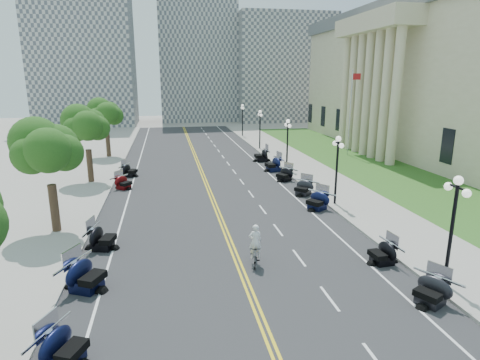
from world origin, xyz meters
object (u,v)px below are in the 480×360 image
flagpole (350,114)px  bicycle (255,254)px  cyclist_rider (255,228)px  civic_building (461,79)px  motorcycle_n_3 (431,290)px

flagpole → bicycle: flagpole is taller
flagpole → cyclist_rider: flagpole is taller
civic_building → cyclist_rider: (-31.20, -26.30, -6.94)m
civic_building → cyclist_rider: civic_building is taller
motorcycle_n_3 → cyclist_rider: size_ratio=1.05×
motorcycle_n_3 → bicycle: (-6.31, 4.83, -0.11)m
civic_building → motorcycle_n_3: 40.71m
motorcycle_n_3 → bicycle: bearing=-155.6°
civic_building → bicycle: civic_building is taller
motorcycle_n_3 → cyclist_rider: bearing=-155.6°
bicycle → cyclist_rider: size_ratio=1.01×
motorcycle_n_3 → cyclist_rider: 8.05m
bicycle → flagpole: bearing=69.6°
flagpole → motorcycle_n_3: flagpole is taller
civic_building → motorcycle_n_3: (-24.90, -31.13, -8.25)m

